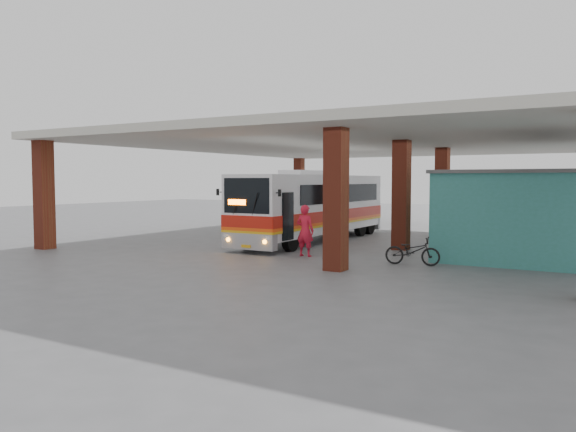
% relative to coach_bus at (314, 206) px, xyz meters
% --- Properties ---
extents(ground, '(90.00, 90.00, 0.00)m').
position_rel_coach_bus_xyz_m(ground, '(1.48, -4.04, -1.59)').
color(ground, '#515154').
rests_on(ground, ground).
extents(brick_columns, '(20.10, 21.60, 4.35)m').
position_rel_coach_bus_xyz_m(brick_columns, '(2.91, 0.96, 0.59)').
color(brick_columns, maroon).
rests_on(brick_columns, ground).
extents(canopy_roof, '(21.00, 23.00, 0.30)m').
position_rel_coach_bus_xyz_m(canopy_roof, '(1.98, 2.46, 2.91)').
color(canopy_roof, beige).
rests_on(canopy_roof, brick_columns).
extents(shop_building, '(5.20, 8.20, 3.11)m').
position_rel_coach_bus_xyz_m(shop_building, '(8.98, -0.04, -0.02)').
color(shop_building, '#307869').
rests_on(shop_building, ground).
extents(coach_bus, '(2.39, 11.00, 3.20)m').
position_rel_coach_bus_xyz_m(coach_bus, '(0.00, 0.00, 0.00)').
color(coach_bus, silver).
rests_on(coach_bus, ground).
extents(motorcycle, '(1.85, 0.86, 0.93)m').
position_rel_coach_bus_xyz_m(motorcycle, '(6.18, -4.82, -1.12)').
color(motorcycle, black).
rests_on(motorcycle, ground).
extents(pedestrian, '(0.69, 0.46, 1.88)m').
position_rel_coach_bus_xyz_m(pedestrian, '(2.14, -4.72, -0.65)').
color(pedestrian, red).
rests_on(pedestrian, ground).
extents(red_chair, '(0.49, 0.49, 0.80)m').
position_rel_coach_bus_xyz_m(red_chair, '(6.58, 4.50, -1.22)').
color(red_chair, '#AE121F').
rests_on(red_chair, ground).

